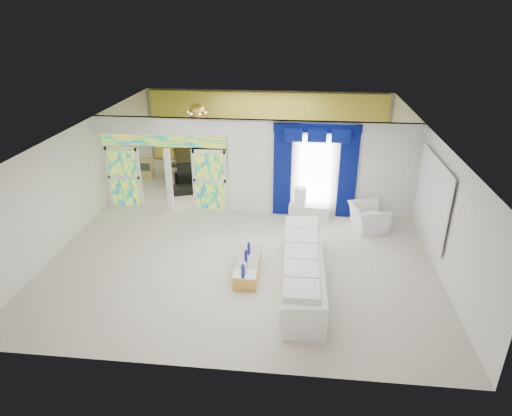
# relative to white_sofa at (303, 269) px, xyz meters

# --- Properties ---
(floor) EXTENTS (12.00, 12.00, 0.00)m
(floor) POSITION_rel_white_sofa_xyz_m (-1.61, 3.04, -0.39)
(floor) COLOR #B7AF9E
(floor) RESTS_ON ground
(dividing_wall) EXTENTS (5.70, 0.18, 3.00)m
(dividing_wall) POSITION_rel_white_sofa_xyz_m (0.54, 4.04, 1.11)
(dividing_wall) COLOR white
(dividing_wall) RESTS_ON ground
(dividing_header) EXTENTS (4.30, 0.18, 0.55)m
(dividing_header) POSITION_rel_white_sofa_xyz_m (-4.46, 4.04, 2.33)
(dividing_header) COLOR white
(dividing_header) RESTS_ON dividing_wall
(stained_panel_left) EXTENTS (0.95, 0.04, 2.00)m
(stained_panel_left) POSITION_rel_white_sofa_xyz_m (-5.89, 4.04, 0.61)
(stained_panel_left) COLOR #994C3F
(stained_panel_left) RESTS_ON ground
(stained_panel_right) EXTENTS (0.95, 0.04, 2.00)m
(stained_panel_right) POSITION_rel_white_sofa_xyz_m (-3.04, 4.04, 0.61)
(stained_panel_right) COLOR #994C3F
(stained_panel_right) RESTS_ON ground
(stained_transom) EXTENTS (4.00, 0.05, 0.35)m
(stained_transom) POSITION_rel_white_sofa_xyz_m (-4.46, 4.04, 1.86)
(stained_transom) COLOR #994C3F
(stained_transom) RESTS_ON dividing_header
(window_pane) EXTENTS (1.00, 0.02, 2.30)m
(window_pane) POSITION_rel_white_sofa_xyz_m (0.29, 3.94, 1.06)
(window_pane) COLOR white
(window_pane) RESTS_ON dividing_wall
(blue_drape_left) EXTENTS (0.55, 0.10, 2.80)m
(blue_drape_left) POSITION_rel_white_sofa_xyz_m (-0.71, 3.91, 1.01)
(blue_drape_left) COLOR #030D40
(blue_drape_left) RESTS_ON ground
(blue_drape_right) EXTENTS (0.55, 0.10, 2.80)m
(blue_drape_right) POSITION_rel_white_sofa_xyz_m (1.29, 3.91, 1.01)
(blue_drape_right) COLOR #030D40
(blue_drape_right) RESTS_ON ground
(blue_pelmet) EXTENTS (2.60, 0.12, 0.25)m
(blue_pelmet) POSITION_rel_white_sofa_xyz_m (0.29, 3.91, 2.43)
(blue_pelmet) COLOR #030D40
(blue_pelmet) RESTS_ON dividing_wall
(wall_mirror) EXTENTS (0.04, 2.70, 1.90)m
(wall_mirror) POSITION_rel_white_sofa_xyz_m (3.33, 2.04, 1.16)
(wall_mirror) COLOR white
(wall_mirror) RESTS_ON ground
(gold_curtains) EXTENTS (9.70, 0.12, 2.90)m
(gold_curtains) POSITION_rel_white_sofa_xyz_m (-1.61, 8.94, 1.11)
(gold_curtains) COLOR gold
(gold_curtains) RESTS_ON ground
(white_sofa) EXTENTS (1.00, 4.15, 0.79)m
(white_sofa) POSITION_rel_white_sofa_xyz_m (0.00, 0.00, 0.00)
(white_sofa) COLOR white
(white_sofa) RESTS_ON ground
(coffee_table) EXTENTS (0.59, 1.64, 0.36)m
(coffee_table) POSITION_rel_white_sofa_xyz_m (-1.35, 0.30, -0.21)
(coffee_table) COLOR gold
(coffee_table) RESTS_ON ground
(console_table) EXTENTS (1.30, 0.53, 0.42)m
(console_table) POSITION_rel_white_sofa_xyz_m (0.18, 3.71, -0.18)
(console_table) COLOR silver
(console_table) RESTS_ON ground
(table_lamp) EXTENTS (0.36, 0.36, 0.58)m
(table_lamp) POSITION_rel_white_sofa_xyz_m (-0.12, 3.71, 0.32)
(table_lamp) COLOR silver
(table_lamp) RESTS_ON console_table
(armchair) EXTENTS (1.22, 1.32, 0.73)m
(armchair) POSITION_rel_white_sofa_xyz_m (1.91, 3.14, -0.03)
(armchair) COLOR white
(armchair) RESTS_ON ground
(grand_piano) EXTENTS (2.04, 2.32, 0.98)m
(grand_piano) POSITION_rel_white_sofa_xyz_m (-4.20, 6.79, 0.10)
(grand_piano) COLOR black
(grand_piano) RESTS_ON ground
(piano_bench) EXTENTS (0.98, 0.64, 0.31)m
(piano_bench) POSITION_rel_white_sofa_xyz_m (-4.20, 5.19, -0.24)
(piano_bench) COLOR black
(piano_bench) RESTS_ON ground
(tv_console) EXTENTS (0.56, 0.52, 0.77)m
(tv_console) POSITION_rel_white_sofa_xyz_m (-6.08, 6.59, -0.01)
(tv_console) COLOR tan
(tv_console) RESTS_ON ground
(chandelier) EXTENTS (0.60, 0.60, 0.60)m
(chandelier) POSITION_rel_white_sofa_xyz_m (-3.91, 6.44, 2.26)
(chandelier) COLOR gold
(chandelier) RESTS_ON ceiling
(decanters) EXTENTS (0.12, 1.25, 0.28)m
(decanters) POSITION_rel_white_sofa_xyz_m (-1.39, 0.12, 0.07)
(decanters) COLOR white
(decanters) RESTS_ON coffee_table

